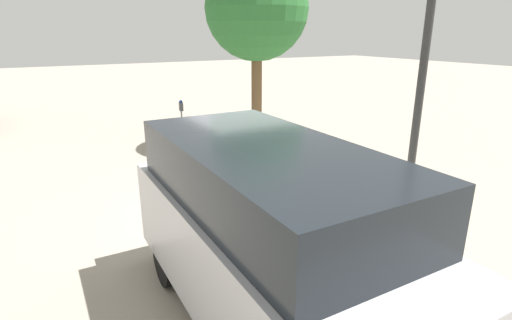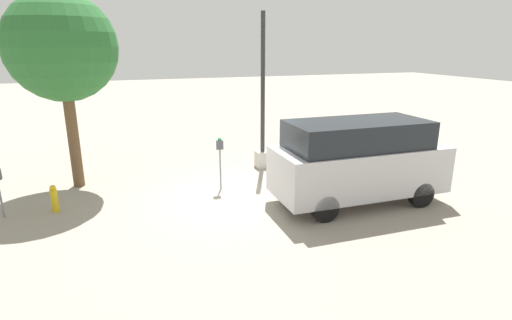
{
  "view_description": "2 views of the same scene",
  "coord_description": "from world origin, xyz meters",
  "px_view_note": "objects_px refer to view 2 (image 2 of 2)",
  "views": [
    {
      "loc": [
        6.38,
        -3.57,
        3.33
      ],
      "look_at": [
        -0.17,
        0.17,
        0.91
      ],
      "focal_mm": 28.0,
      "sensor_mm": 36.0,
      "label": 1
    },
    {
      "loc": [
        -2.84,
        -9.95,
        4.06
      ],
      "look_at": [
        0.45,
        -0.66,
        1.2
      ],
      "focal_mm": 28.0,
      "sensor_mm": 36.0,
      "label": 2
    }
  ],
  "objects_px": {
    "lamp_post": "(263,126)",
    "street_tree": "(62,48)",
    "parked_van": "(358,160)",
    "parking_meter_near": "(220,152)",
    "fire_hydrant": "(54,198)"
  },
  "relations": [
    {
      "from": "lamp_post",
      "to": "street_tree",
      "type": "relative_size",
      "value": 0.93
    },
    {
      "from": "parked_van",
      "to": "street_tree",
      "type": "bearing_deg",
      "value": 151.79
    },
    {
      "from": "lamp_post",
      "to": "parking_meter_near",
      "type": "bearing_deg",
      "value": -139.01
    },
    {
      "from": "fire_hydrant",
      "to": "street_tree",
      "type": "bearing_deg",
      "value": 77.37
    },
    {
      "from": "parked_van",
      "to": "fire_hydrant",
      "type": "height_order",
      "value": "parked_van"
    },
    {
      "from": "street_tree",
      "to": "fire_hydrant",
      "type": "relative_size",
      "value": 7.71
    },
    {
      "from": "lamp_post",
      "to": "fire_hydrant",
      "type": "xyz_separation_m",
      "value": [
        -6.25,
        -1.85,
        -1.09
      ]
    },
    {
      "from": "parking_meter_near",
      "to": "parked_van",
      "type": "bearing_deg",
      "value": -24.96
    },
    {
      "from": "street_tree",
      "to": "lamp_post",
      "type": "bearing_deg",
      "value": -0.61
    },
    {
      "from": "parking_meter_near",
      "to": "street_tree",
      "type": "distance_m",
      "value": 5.12
    },
    {
      "from": "parked_van",
      "to": "fire_hydrant",
      "type": "distance_m",
      "value": 7.78
    },
    {
      "from": "lamp_post",
      "to": "street_tree",
      "type": "distance_m",
      "value": 6.34
    },
    {
      "from": "lamp_post",
      "to": "parked_van",
      "type": "distance_m",
      "value": 4.02
    },
    {
      "from": "parking_meter_near",
      "to": "lamp_post",
      "type": "xyz_separation_m",
      "value": [
        1.91,
        1.66,
        0.31
      ]
    },
    {
      "from": "parked_van",
      "to": "fire_hydrant",
      "type": "relative_size",
      "value": 6.36
    }
  ]
}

